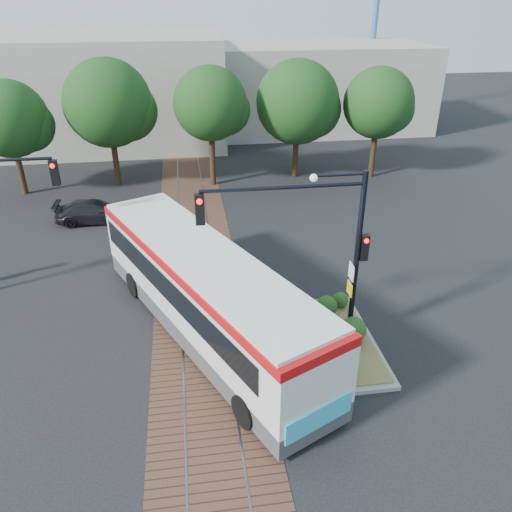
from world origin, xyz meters
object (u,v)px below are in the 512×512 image
(city_bus, at_px, (205,290))
(signal_pole_main, at_px, (322,235))
(parked_car, at_px, (94,211))
(traffic_island, at_px, (342,333))

(city_bus, relative_size, signal_pole_main, 2.02)
(parked_car, bearing_deg, traffic_island, -140.10)
(signal_pole_main, xyz_separation_m, parked_car, (-9.04, 11.85, -3.57))
(signal_pole_main, distance_m, parked_car, 15.33)
(city_bus, distance_m, parked_car, 12.07)
(traffic_island, bearing_deg, city_bus, 165.88)
(signal_pole_main, relative_size, parked_car, 1.48)
(city_bus, xyz_separation_m, signal_pole_main, (3.72, -1.09, 2.33))
(traffic_island, distance_m, parked_car, 15.58)
(traffic_island, relative_size, parked_car, 1.29)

